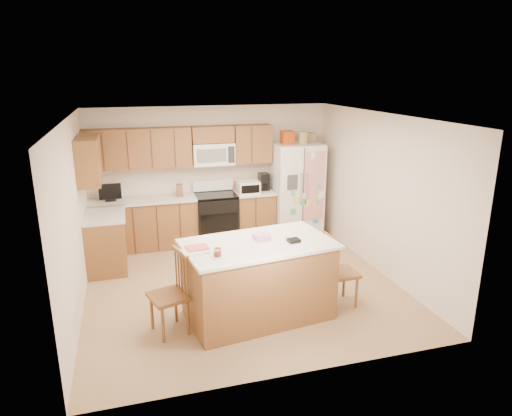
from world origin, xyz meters
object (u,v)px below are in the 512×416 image
object	(u,v)px
windsor_chair_left	(171,295)
windsor_chair_right	(339,272)
refrigerator	(296,189)
island	(258,279)
windsor_chair_back	(241,263)
stove	(216,217)

from	to	relation	value
windsor_chair_left	windsor_chair_right	xyz separation A→B (m)	(2.27, 0.07, -0.01)
refrigerator	windsor_chair_right	size ratio (longest dim) A/B	2.02
windsor_chair_right	island	bearing A→B (deg)	179.51
windsor_chair_back	island	bearing A→B (deg)	-86.94
stove	windsor_chair_back	bearing A→B (deg)	-91.54
refrigerator	stove	bearing A→B (deg)	177.70
island	windsor_chair_back	size ratio (longest dim) A/B	2.17
windsor_chair_back	windsor_chair_right	xyz separation A→B (m)	(1.18, -0.75, 0.04)
stove	windsor_chair_right	size ratio (longest dim) A/B	1.12
refrigerator	island	world-z (taller)	refrigerator
stove	windsor_chair_right	distance (m)	3.12
windsor_chair_back	windsor_chair_right	size ratio (longest dim) A/B	0.91
island	windsor_chair_right	size ratio (longest dim) A/B	1.98
refrigerator	windsor_chair_left	xyz separation A→B (m)	(-2.71, -2.91, -0.43)
island	windsor_chair_right	xyz separation A→B (m)	(1.14, -0.01, -0.04)
windsor_chair_left	windsor_chair_right	world-z (taller)	windsor_chair_left
stove	island	bearing A→B (deg)	-90.36
windsor_chair_right	stove	bearing A→B (deg)	111.17
windsor_chair_back	refrigerator	bearing A→B (deg)	52.04
refrigerator	island	size ratio (longest dim) A/B	1.02
windsor_chair_right	windsor_chair_left	bearing A→B (deg)	-178.34
windsor_chair_back	windsor_chair_right	distance (m)	1.40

